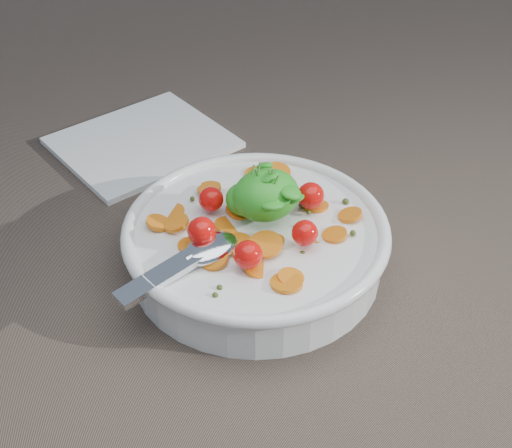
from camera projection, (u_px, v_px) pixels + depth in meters
name	position (u px, v px, depth m)	size (l,w,h in m)	color
ground	(240.00, 264.00, 0.66)	(6.00, 6.00, 0.00)	brown
bowl	(256.00, 242.00, 0.64)	(0.26, 0.24, 0.10)	white
napkin	(142.00, 143.00, 0.82)	(0.18, 0.16, 0.01)	white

